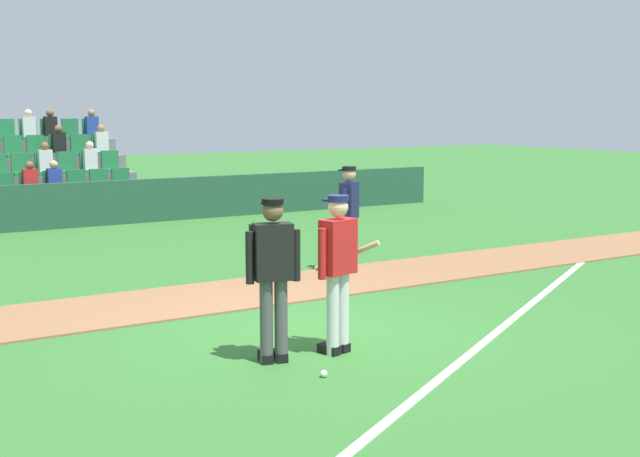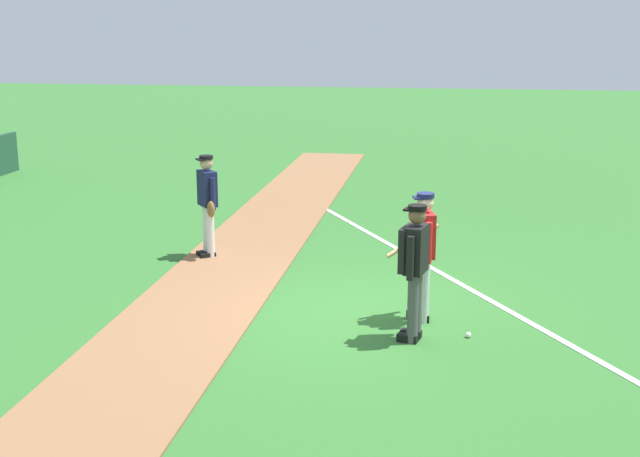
% 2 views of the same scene
% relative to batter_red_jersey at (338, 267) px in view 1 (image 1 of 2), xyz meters
% --- Properties ---
extents(ground_plane, '(80.00, 80.00, 0.00)m').
position_rel_batter_red_jersey_xyz_m(ground_plane, '(0.13, 0.80, -0.97)').
color(ground_plane, '#33702D').
extents(infield_dirt_path, '(28.00, 1.86, 0.03)m').
position_rel_batter_red_jersey_xyz_m(infield_dirt_path, '(0.13, 3.18, -0.95)').
color(infield_dirt_path, '#936642').
rests_on(infield_dirt_path, ground).
extents(foul_line_chalk, '(10.44, 6.09, 0.01)m').
position_rel_batter_red_jersey_xyz_m(foul_line_chalk, '(3.13, 0.30, -0.96)').
color(foul_line_chalk, white).
rests_on(foul_line_chalk, ground).
extents(dugout_fence, '(20.00, 0.16, 1.04)m').
position_rel_batter_red_jersey_xyz_m(dugout_fence, '(0.13, 11.33, -0.45)').
color(dugout_fence, '#234C38').
rests_on(dugout_fence, ground).
extents(stadium_bleachers, '(3.90, 3.80, 2.70)m').
position_rel_batter_red_jersey_xyz_m(stadium_bleachers, '(0.14, 13.63, -0.21)').
color(stadium_bleachers, slate).
rests_on(stadium_bleachers, ground).
extents(batter_red_jersey, '(0.74, 0.71, 1.76)m').
position_rel_batter_red_jersey_xyz_m(batter_red_jersey, '(0.00, 0.00, 0.00)').
color(batter_red_jersey, silver).
rests_on(batter_red_jersey, ground).
extents(umpire_home_plate, '(0.58, 0.37, 1.76)m').
position_rel_batter_red_jersey_xyz_m(umpire_home_plate, '(-0.76, 0.09, 0.03)').
color(umpire_home_plate, '#4C4C4C').
rests_on(umpire_home_plate, ground).
extents(runner_navy_jersey, '(0.60, 0.47, 1.76)m').
position_rel_batter_red_jersey_xyz_m(runner_navy_jersey, '(2.57, 3.72, -0.01)').
color(runner_navy_jersey, white).
rests_on(runner_navy_jersey, ground).
extents(baseball, '(0.07, 0.07, 0.07)m').
position_rel_batter_red_jersey_xyz_m(baseball, '(-0.56, -0.62, -0.93)').
color(baseball, white).
rests_on(baseball, ground).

